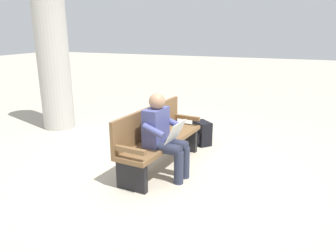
% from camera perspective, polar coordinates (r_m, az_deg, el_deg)
% --- Properties ---
extents(ground_plane, '(40.00, 40.00, 0.00)m').
position_cam_1_polar(ground_plane, '(4.85, -1.07, -7.33)').
color(ground_plane, '#B7AD99').
extents(bench_near, '(1.84, 0.65, 0.90)m').
position_cam_1_polar(bench_near, '(4.71, -1.86, -2.07)').
color(bench_near, brown).
rests_on(bench_near, ground).
extents(person_seated, '(0.60, 0.60, 1.18)m').
position_cam_1_polar(person_seated, '(4.34, -0.86, -1.38)').
color(person_seated, '#474C84').
rests_on(person_seated, ground).
extents(backpack, '(0.39, 0.40, 0.42)m').
position_cam_1_polar(backpack, '(5.74, 6.03, -1.30)').
color(backpack, black).
rests_on(backpack, ground).
extents(support_pillar, '(0.63, 0.63, 3.80)m').
position_cam_1_polar(support_pillar, '(6.88, -20.15, 15.13)').
color(support_pillar, '#B2AFA8').
rests_on(support_pillar, ground).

